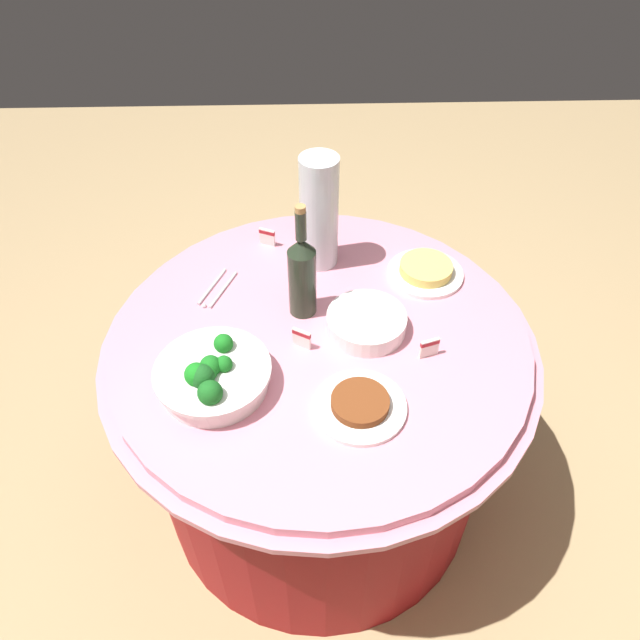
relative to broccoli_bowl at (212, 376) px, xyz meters
name	(u,v)px	position (x,y,z in m)	size (l,w,h in m)	color
ground_plane	(320,481)	(-0.26, -0.17, -0.78)	(6.00, 6.00, 0.00)	tan
buffet_table	(320,417)	(-0.26, -0.17, -0.41)	(1.16, 1.16, 0.74)	maroon
broccoli_bowl	(212,376)	(0.00, 0.00, 0.00)	(0.28, 0.28, 0.11)	white
plate_stack	(366,323)	(-0.38, -0.18, -0.02)	(0.21, 0.21, 0.05)	white
wine_bottle	(302,274)	(-0.22, -0.26, 0.09)	(0.07, 0.07, 0.34)	#253222
decorative_fruit_vase	(319,215)	(-0.27, -0.48, 0.12)	(0.11, 0.11, 0.34)	silver
serving_tongs	(217,289)	(0.03, -0.35, -0.04)	(0.10, 0.16, 0.01)	silver
food_plate_stir_fry	(360,405)	(-0.35, 0.07, -0.03)	(0.22, 0.22, 0.03)	white
food_plate_noodles	(426,271)	(-0.57, -0.40, -0.02)	(0.22, 0.22, 0.04)	white
label_placard_front	(429,347)	(-0.53, -0.09, -0.01)	(0.05, 0.02, 0.05)	white
label_placard_mid	(302,338)	(-0.21, -0.13, -0.01)	(0.05, 0.03, 0.05)	white
label_placard_rear	(267,236)	(-0.11, -0.56, -0.01)	(0.05, 0.03, 0.05)	white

